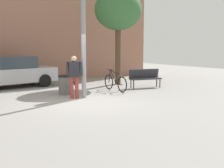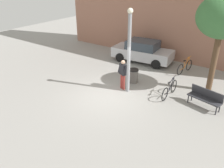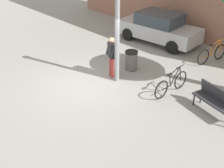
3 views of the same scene
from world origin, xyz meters
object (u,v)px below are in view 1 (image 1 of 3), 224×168
object	(u,v)px
person_by_lamppost	(74,74)
trash_bin	(65,85)
lamppost	(83,38)
plaza_tree	(118,11)
parked_car_silver	(12,72)
bicycle_black	(115,82)
park_bench	(145,77)
bicycle_orange	(72,76)

from	to	relation	value
person_by_lamppost	trash_bin	bearing A→B (deg)	85.69
lamppost	person_by_lamppost	distance (m)	1.45
plaza_tree	person_by_lamppost	bearing A→B (deg)	-147.23
plaza_tree	trash_bin	world-z (taller)	plaza_tree
lamppost	person_by_lamppost	bearing A→B (deg)	167.80
parked_car_silver	trash_bin	distance (m)	3.60
person_by_lamppost	bicycle_black	xyz separation A→B (m)	(2.45, 0.68, -0.58)
parked_car_silver	lamppost	bearing A→B (deg)	-70.51
park_bench	bicycle_black	distance (m)	1.80
plaza_tree	parked_car_silver	size ratio (longest dim) A/B	1.16
bicycle_orange	trash_bin	xyz separation A→B (m)	(-1.91, -3.17, 0.04)
lamppost	bicycle_black	bearing A→B (deg)	20.36
bicycle_orange	trash_bin	size ratio (longest dim) A/B	2.15
person_by_lamppost	park_bench	xyz separation A→B (m)	(4.24, 0.65, -0.42)
bicycle_black	parked_car_silver	size ratio (longest dim) A/B	0.42
trash_bin	parked_car_silver	bearing A→B (deg)	110.84
person_by_lamppost	park_bench	size ratio (longest dim) A/B	1.00
bicycle_black	plaza_tree	bearing A→B (deg)	51.19
bicycle_orange	parked_car_silver	world-z (taller)	parked_car_silver
bicycle_orange	trash_bin	world-z (taller)	bicycle_orange
lamppost	plaza_tree	bearing A→B (deg)	36.45
park_bench	plaza_tree	bearing A→B (deg)	98.74
person_by_lamppost	lamppost	bearing A→B (deg)	-12.20
plaza_tree	trash_bin	xyz separation A→B (m)	(-3.87, -1.49, -3.48)
park_bench	person_by_lamppost	bearing A→B (deg)	-171.22
plaza_tree	bicycle_orange	size ratio (longest dim) A/B	2.80
person_by_lamppost	parked_car_silver	world-z (taller)	person_by_lamppost
bicycle_orange	parked_car_silver	size ratio (longest dim) A/B	0.41
bicycle_orange	bicycle_black	xyz separation A→B (m)	(0.46, -3.54, 0.00)
park_bench	bicycle_orange	bearing A→B (deg)	122.20
plaza_tree	bicycle_black	size ratio (longest dim) A/B	2.77
lamppost	person_by_lamppost	world-z (taller)	lamppost
plaza_tree	lamppost	bearing A→B (deg)	-143.55
bicycle_black	parked_car_silver	bearing A→B (deg)	134.41
lamppost	bicycle_orange	world-z (taller)	lamppost
bicycle_orange	parked_car_silver	bearing A→B (deg)	176.84
park_bench	trash_bin	bearing A→B (deg)	174.55
plaza_tree	bicycle_black	distance (m)	4.25
plaza_tree	trash_bin	bearing A→B (deg)	-158.94
bicycle_black	parked_car_silver	xyz separation A→B (m)	(-3.64, 3.72, 0.39)
park_bench	bicycle_orange	distance (m)	4.22
lamppost	bicycle_orange	distance (m)	5.00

